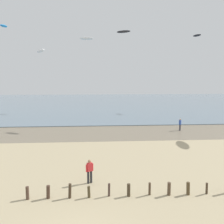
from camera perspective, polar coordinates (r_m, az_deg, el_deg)
name	(u,v)px	position (r m, az deg, el deg)	size (l,w,h in m)	color
wet_sand_strip	(88,133)	(32.29, -5.82, -5.05)	(120.00, 8.98, 0.01)	#7A6D59
sea	(92,103)	(71.30, -4.77, 2.25)	(160.00, 70.00, 0.10)	slate
groyne_near	(174,189)	(16.33, 14.73, -17.38)	(19.01, 0.34, 0.93)	#4D392C
person_nearest_camera	(180,124)	(34.80, 16.05, -2.83)	(0.39, 0.47, 1.71)	#383842
person_mid_beach	(90,171)	(17.23, -5.40, -13.84)	(0.53, 0.35, 1.71)	#232328
kite_aloft_0	(41,51)	(51.40, -16.75, 13.91)	(3.51, 1.12, 0.56)	white
kite_aloft_1	(197,35)	(58.85, 19.76, 16.93)	(2.39, 0.76, 0.38)	black
kite_aloft_2	(87,38)	(55.26, -6.11, 17.16)	(3.09, 0.99, 0.49)	white
kite_aloft_3	(124,32)	(38.31, 2.79, 18.74)	(2.25, 0.72, 0.36)	black
kite_aloft_4	(4,26)	(59.72, -24.58, 18.31)	(2.33, 0.75, 0.37)	#2384D1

